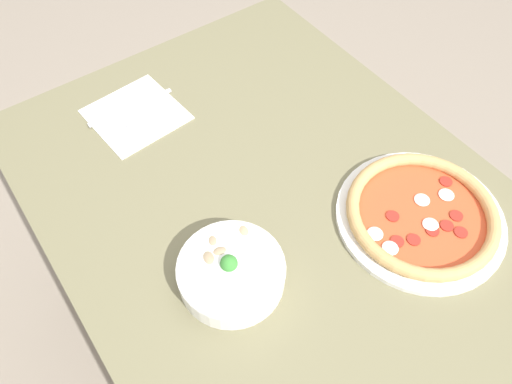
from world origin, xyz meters
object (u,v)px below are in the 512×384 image
bowl (231,272)px  knife (134,106)px  pizza (421,215)px  fork (142,120)px

bowl → knife: bearing=-7.1°
pizza → knife: size_ratio=1.56×
pizza → bowl: bowl is taller
pizza → knife: (0.62, 0.31, -0.01)m
bowl → fork: (0.45, -0.06, -0.02)m
pizza → bowl: 0.39m
pizza → fork: pizza is taller
bowl → knife: bowl is taller
pizza → bowl: size_ratio=1.70×
bowl → knife: (0.51, -0.06, -0.02)m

